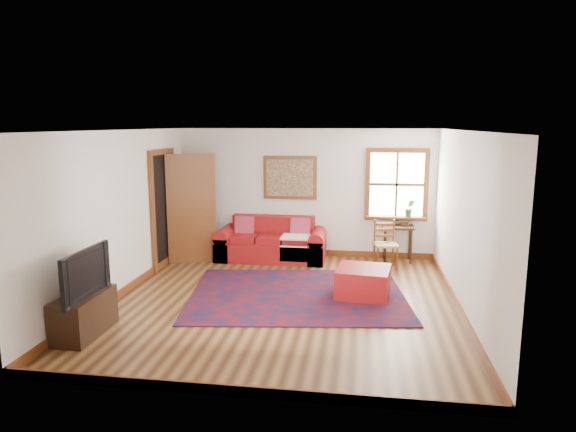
% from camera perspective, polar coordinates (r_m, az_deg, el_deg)
% --- Properties ---
extents(ground, '(5.50, 5.50, 0.00)m').
position_cam_1_polar(ground, '(7.70, -0.45, -9.43)').
color(ground, '#412411').
rests_on(ground, ground).
extents(room_envelope, '(5.04, 5.54, 2.52)m').
position_cam_1_polar(room_envelope, '(7.33, -0.45, 2.86)').
color(room_envelope, silver).
rests_on(room_envelope, ground).
extents(window, '(1.18, 0.20, 1.38)m').
position_cam_1_polar(window, '(9.98, 12.14, 2.65)').
color(window, white).
rests_on(window, ground).
extents(doorway, '(0.89, 1.08, 2.14)m').
position_cam_1_polar(doorway, '(9.67, -11.84, 0.95)').
color(doorway, black).
rests_on(doorway, ground).
extents(framed_artwork, '(1.05, 0.07, 0.85)m').
position_cam_1_polar(framed_artwork, '(10.04, 0.21, 4.28)').
color(framed_artwork, brown).
rests_on(framed_artwork, ground).
extents(persian_rug, '(3.55, 2.99, 0.02)m').
position_cam_1_polar(persian_rug, '(7.97, 1.04, -8.68)').
color(persian_rug, '#500B11').
rests_on(persian_rug, ground).
extents(red_leather_sofa, '(2.08, 0.86, 0.81)m').
position_cam_1_polar(red_leather_sofa, '(9.94, -1.82, -3.28)').
color(red_leather_sofa, maroon).
rests_on(red_leather_sofa, ground).
extents(red_ottoman, '(0.86, 0.86, 0.44)m').
position_cam_1_polar(red_ottoman, '(7.92, 8.36, -7.28)').
color(red_ottoman, maroon).
rests_on(red_ottoman, ground).
extents(side_table, '(0.57, 0.43, 0.69)m').
position_cam_1_polar(side_table, '(9.93, 12.12, -1.77)').
color(side_table, black).
rests_on(side_table, ground).
extents(ladder_back_chair, '(0.47, 0.45, 0.87)m').
position_cam_1_polar(ladder_back_chair, '(9.48, 10.74, -2.89)').
color(ladder_back_chair, tan).
rests_on(ladder_back_chair, ground).
extents(media_cabinet, '(0.42, 0.94, 0.52)m').
position_cam_1_polar(media_cabinet, '(6.96, -21.71, -10.12)').
color(media_cabinet, black).
rests_on(media_cabinet, ground).
extents(television, '(0.14, 1.04, 0.60)m').
position_cam_1_polar(television, '(6.70, -22.28, -5.90)').
color(television, black).
rests_on(television, media_cabinet).
extents(candle_hurricane, '(0.12, 0.12, 0.18)m').
position_cam_1_polar(candle_hurricane, '(7.15, -20.00, -6.56)').
color(candle_hurricane, silver).
rests_on(candle_hurricane, media_cabinet).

